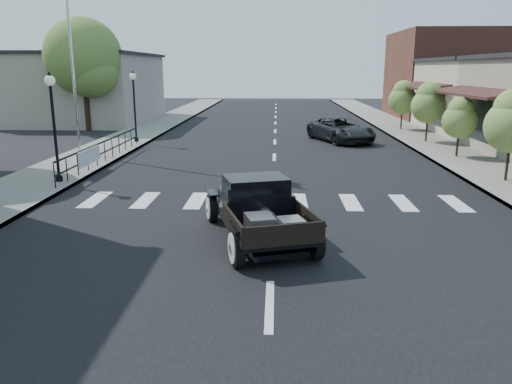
{
  "coord_description": "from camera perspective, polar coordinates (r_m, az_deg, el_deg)",
  "views": [
    {
      "loc": [
        0.09,
        -10.97,
        4.03
      ],
      "look_at": [
        -0.41,
        1.26,
        1.0
      ],
      "focal_mm": 35.0,
      "sensor_mm": 36.0,
      "label": 1
    }
  ],
  "objects": [
    {
      "name": "ground",
      "position": [
        11.69,
        1.78,
        -6.28
      ],
      "size": [
        120.0,
        120.0,
        0.0
      ],
      "primitive_type": "plane",
      "color": "black",
      "rests_on": "ground"
    },
    {
      "name": "road",
      "position": [
        26.28,
        2.14,
        5.1
      ],
      "size": [
        14.0,
        80.0,
        0.02
      ],
      "primitive_type": "cube",
      "color": "black",
      "rests_on": "ground"
    },
    {
      "name": "road_markings",
      "position": [
        21.35,
        2.08,
        3.02
      ],
      "size": [
        12.0,
        60.0,
        0.06
      ],
      "primitive_type": null,
      "color": "silver",
      "rests_on": "ground"
    },
    {
      "name": "sidewalk_left",
      "position": [
        27.64,
        -15.84,
        5.16
      ],
      "size": [
        3.0,
        80.0,
        0.15
      ],
      "primitive_type": "cube",
      "color": "gray",
      "rests_on": "ground"
    },
    {
      "name": "sidewalk_right",
      "position": [
        27.58,
        20.16,
        4.82
      ],
      "size": [
        3.0,
        80.0,
        0.15
      ],
      "primitive_type": "cube",
      "color": "gray",
      "rests_on": "ground"
    },
    {
      "name": "low_building_left",
      "position": [
        41.82,
        -19.16,
        11.07
      ],
      "size": [
        10.0,
        12.0,
        5.0
      ],
      "primitive_type": "cube",
      "color": "#ABA28F",
      "rests_on": "ground"
    },
    {
      "name": "storefront_far",
      "position": [
        36.23,
        27.07,
        9.6
      ],
      "size": [
        10.0,
        9.0,
        4.5
      ],
      "primitive_type": "cube",
      "color": "beige",
      "rests_on": "ground"
    },
    {
      "name": "far_building_right",
      "position": [
        45.65,
        22.63,
        12.21
      ],
      "size": [
        11.0,
        10.0,
        7.0
      ],
      "primitive_type": "cube",
      "color": "brown",
      "rests_on": "ground"
    },
    {
      "name": "railing",
      "position": [
        22.49,
        -16.91,
        4.66
      ],
      "size": [
        0.08,
        10.0,
        1.0
      ],
      "primitive_type": null,
      "color": "black",
      "rests_on": "sidewalk_left"
    },
    {
      "name": "banner",
      "position": [
        20.64,
        -18.45,
        3.2
      ],
      "size": [
        0.04,
        2.2,
        0.6
      ],
      "primitive_type": null,
      "color": "silver",
      "rests_on": "sidewalk_left"
    },
    {
      "name": "lamp_post_b",
      "position": [
        18.73,
        -22.06,
        6.82
      ],
      "size": [
        0.36,
        0.36,
        3.79
      ],
      "primitive_type": null,
      "color": "black",
      "rests_on": "sidewalk_left"
    },
    {
      "name": "lamp_post_c",
      "position": [
        28.11,
        -13.71,
        9.48
      ],
      "size": [
        0.36,
        0.36,
        3.79
      ],
      "primitive_type": null,
      "color": "black",
      "rests_on": "sidewalk_left"
    },
    {
      "name": "flagpole",
      "position": [
        24.91,
        -20.73,
        19.04
      ],
      "size": [
        0.12,
        0.12,
        12.95
      ],
      "primitive_type": "cylinder",
      "color": "silver",
      "rests_on": "sidewalk_left"
    },
    {
      "name": "big_tree_far",
      "position": [
        35.29,
        -19.01,
        12.55
      ],
      "size": [
        4.96,
        4.96,
        7.29
      ],
      "primitive_type": null,
      "color": "#557030",
      "rests_on": "ground"
    },
    {
      "name": "small_tree_b",
      "position": [
        19.72,
        27.08,
        5.63
      ],
      "size": [
        1.87,
        1.87,
        3.11
      ],
      "primitive_type": null,
      "color": "olive",
      "rests_on": "sidewalk_right"
    },
    {
      "name": "small_tree_c",
      "position": [
        24.39,
        22.18,
        6.78
      ],
      "size": [
        1.54,
        1.54,
        2.57
      ],
      "primitive_type": null,
      "color": "olive",
      "rests_on": "sidewalk_right"
    },
    {
      "name": "small_tree_d",
      "position": [
        28.94,
        19.05,
        8.53
      ],
      "size": [
        1.85,
        1.85,
        3.08
      ],
      "primitive_type": null,
      "color": "olive",
      "rests_on": "sidewalk_right"
    },
    {
      "name": "small_tree_e",
      "position": [
        34.43,
        16.38,
        9.43
      ],
      "size": [
        1.82,
        1.82,
        3.04
      ],
      "primitive_type": null,
      "color": "olive",
      "rests_on": "sidewalk_right"
    },
    {
      "name": "hotrod_pickup",
      "position": [
        11.92,
        0.2,
        -1.93
      ],
      "size": [
        3.31,
        4.9,
        1.55
      ],
      "primitive_type": null,
      "rotation": [
        0.0,
        0.0,
        0.29
      ],
      "color": "black",
      "rests_on": "ground"
    },
    {
      "name": "second_car",
      "position": [
        28.73,
        9.67,
        7.01
      ],
      "size": [
        3.89,
        5.36,
        1.35
      ],
      "primitive_type": "imported",
      "rotation": [
        0.0,
        0.0,
        0.38
      ],
      "color": "black",
      "rests_on": "ground"
    }
  ]
}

